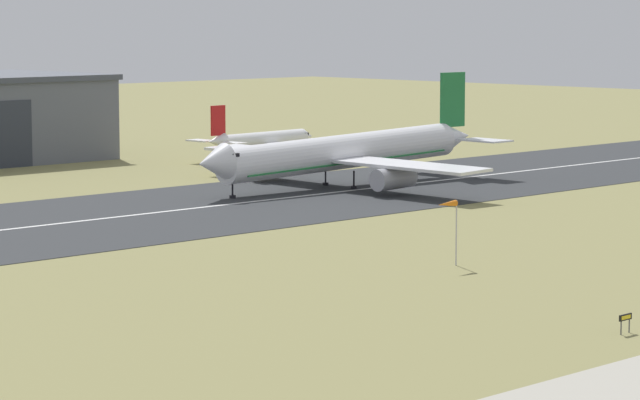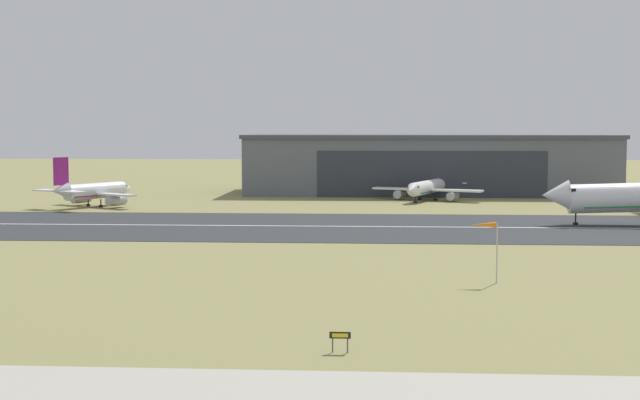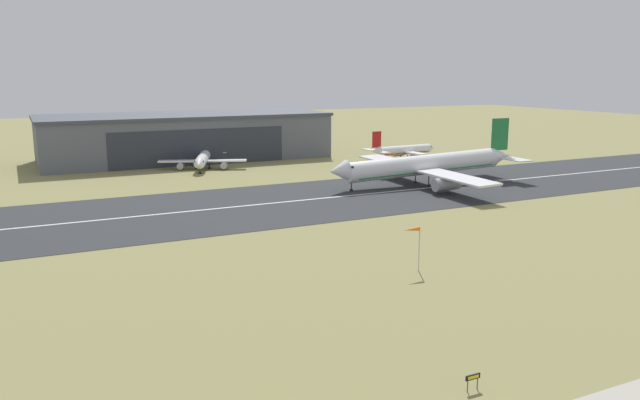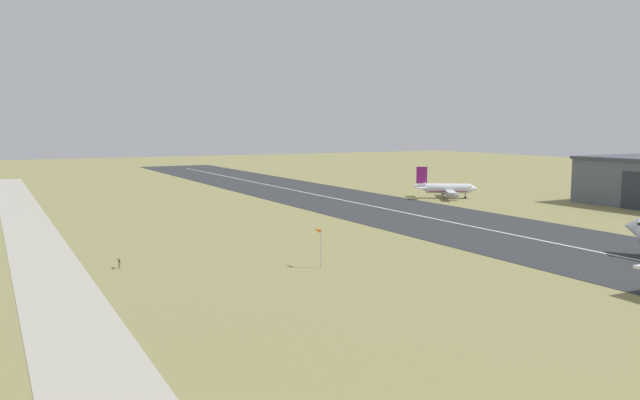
% 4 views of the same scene
% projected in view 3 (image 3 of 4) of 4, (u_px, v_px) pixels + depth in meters
% --- Properties ---
extents(ground_plane, '(710.74, 710.74, 0.00)m').
position_uv_depth(ground_plane, '(127.00, 365.00, 57.83)').
color(ground_plane, olive).
extents(runway_strip, '(470.74, 41.06, 0.06)m').
position_uv_depth(runway_strip, '(69.00, 223.00, 112.07)').
color(runway_strip, '#2B2D30').
rests_on(runway_strip, ground_plane).
extents(runway_centreline, '(423.66, 0.70, 0.01)m').
position_uv_depth(runway_centreline, '(69.00, 223.00, 112.06)').
color(runway_centreline, silver).
rests_on(runway_centreline, runway_strip).
extents(hangar_building, '(86.89, 33.08, 14.07)m').
position_uv_depth(hangar_building, '(186.00, 136.00, 194.48)').
color(hangar_building, slate).
rests_on(hangar_building, ground_plane).
extents(airplane_landing, '(51.58, 51.32, 15.33)m').
position_uv_depth(airplane_landing, '(425.00, 165.00, 149.52)').
color(airplane_landing, white).
rests_on(airplane_landing, ground_plane).
extents(airplane_parked_west, '(23.81, 25.54, 9.38)m').
position_uv_depth(airplane_parked_west, '(203.00, 159.00, 174.65)').
color(airplane_parked_west, white).
rests_on(airplane_parked_west, ground_plane).
extents(airplane_parked_centre, '(24.92, 17.53, 9.43)m').
position_uv_depth(airplane_parked_centre, '(404.00, 150.00, 191.38)').
color(airplane_parked_centre, white).
rests_on(airplane_parked_centre, ground_plane).
extents(windsock_pole, '(2.67, 0.65, 6.28)m').
position_uv_depth(windsock_pole, '(412.00, 232.00, 83.59)').
color(windsock_pole, '#B7B7BC').
rests_on(windsock_pole, ground_plane).
extents(runway_sign, '(1.51, 0.13, 1.49)m').
position_uv_depth(runway_sign, '(473.00, 378.00, 52.97)').
color(runway_sign, '#4C4C51').
rests_on(runway_sign, ground_plane).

